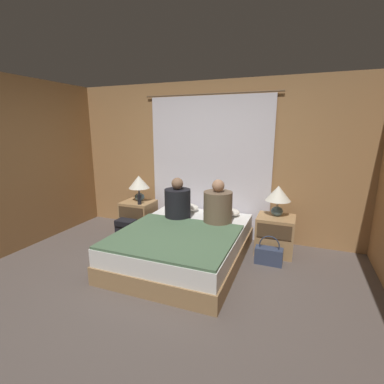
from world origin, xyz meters
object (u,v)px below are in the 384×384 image
bed (184,245)px  nightstand_left (139,217)px  lamp_right (278,195)px  lamp_left (139,184)px  handbag_on_floor (269,255)px  pillow_right (224,211)px  person_left_in_bed (178,202)px  nightstand_right (275,235)px  backpack_on_floor (126,229)px  pillow_left (184,207)px  person_right_in_bed (218,206)px  beer_bottle_on_left_stand (139,199)px

bed → nightstand_left: (-1.14, 0.67, 0.06)m
bed → lamp_right: bearing=32.6°
lamp_left → handbag_on_floor: size_ratio=1.11×
bed → pillow_right: size_ratio=3.97×
lamp_right → handbag_on_floor: lamp_right is taller
pillow_right → person_left_in_bed: (-0.61, -0.39, 0.19)m
nightstand_left → lamp_left: lamp_left is taller
lamp_right → lamp_left: bearing=180.0°
person_left_in_bed → nightstand_right: bearing=11.0°
backpack_on_floor → handbag_on_floor: bearing=1.0°
person_left_in_bed → pillow_right: bearing=32.8°
pillow_left → lamp_right: bearing=-2.5°
pillow_left → person_right_in_bed: size_ratio=0.80×
lamp_right → pillow_right: lamp_right is taller
lamp_left → pillow_left: (0.80, 0.06, -0.34)m
person_left_in_bed → lamp_right: bearing=13.1°
handbag_on_floor → person_right_in_bed: bearing=172.2°
lamp_right → person_right_in_bed: person_right_in_bed is taller
nightstand_left → person_left_in_bed: 1.00m
nightstand_left → backpack_on_floor: bearing=-86.7°
pillow_right → backpack_on_floor: size_ratio=1.44×
nightstand_right → pillow_right: (-0.80, 0.12, 0.23)m
bed → nightstand_left: 1.32m
person_left_in_bed → nightstand_left: bearing=162.5°
nightstand_right → lamp_left: (-2.28, 0.05, 0.57)m
pillow_left → bed: bearing=-66.8°
lamp_left → beer_bottle_on_left_stand: 0.31m
person_left_in_bed → backpack_on_floor: (-0.84, -0.14, -0.49)m
nightstand_right → pillow_right: pillow_right is taller
nightstand_left → nightstand_right: size_ratio=1.00×
beer_bottle_on_left_stand → pillow_left: bearing=20.6°
lamp_left → beer_bottle_on_left_stand: size_ratio=1.92×
bed → backpack_on_floor: (-1.11, 0.26, -0.02)m
lamp_right → person_left_in_bed: (-1.41, -0.33, -0.16)m
lamp_left → pillow_right: size_ratio=0.87×
lamp_left → beer_bottle_on_left_stand: lamp_left is taller
backpack_on_floor → handbag_on_floor: handbag_on_floor is taller
person_left_in_bed → backpack_on_floor: 0.99m
person_right_in_bed → backpack_on_floor: 1.56m
lamp_right → pillow_left: size_ratio=0.87×
bed → person_right_in_bed: person_right_in_bed is taller
bed → person_left_in_bed: size_ratio=3.24×
pillow_left → person_left_in_bed: size_ratio=0.82×
nightstand_left → pillow_right: pillow_right is taller
nightstand_right → beer_bottle_on_left_stand: beer_bottle_on_left_stand is taller
pillow_right → nightstand_left: bearing=-175.4°
lamp_right → person_left_in_bed: 1.46m
nightstand_right → beer_bottle_on_left_stand: (-2.16, -0.14, 0.36)m
bed → backpack_on_floor: bed is taller
lamp_left → person_left_in_bed: 0.94m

